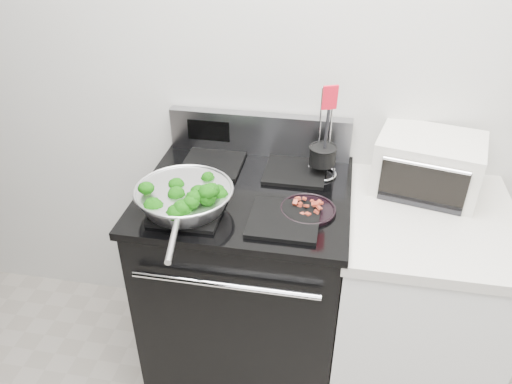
% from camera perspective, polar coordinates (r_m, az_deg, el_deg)
% --- Properties ---
extents(back_wall, '(4.00, 0.02, 2.70)m').
position_cam_1_polar(back_wall, '(1.99, 9.42, 14.36)').
color(back_wall, silver).
rests_on(back_wall, ground).
extents(gas_range, '(0.79, 0.69, 1.13)m').
position_cam_1_polar(gas_range, '(2.17, -1.06, -10.13)').
color(gas_range, black).
rests_on(gas_range, floor).
extents(counter, '(0.62, 0.68, 0.92)m').
position_cam_1_polar(counter, '(2.19, 17.23, -12.44)').
color(counter, white).
rests_on(counter, floor).
extents(skillet, '(0.35, 0.55, 0.07)m').
position_cam_1_polar(skillet, '(1.76, -8.21, -0.56)').
color(skillet, silver).
rests_on(skillet, gas_range).
extents(broccoli_pile, '(0.28, 0.28, 0.10)m').
position_cam_1_polar(broccoli_pile, '(1.76, -8.25, 0.02)').
color(broccoli_pile, black).
rests_on(broccoli_pile, skillet).
extents(bacon_plate, '(0.20, 0.20, 0.04)m').
position_cam_1_polar(bacon_plate, '(1.77, 5.97, -1.73)').
color(bacon_plate, black).
rests_on(bacon_plate, gas_range).
extents(utensil_holder, '(0.12, 0.12, 0.38)m').
position_cam_1_polar(utensil_holder, '(1.97, 7.58, 3.64)').
color(utensil_holder, silver).
rests_on(utensil_holder, gas_range).
extents(toaster_oven, '(0.43, 0.36, 0.22)m').
position_cam_1_polar(toaster_oven, '(2.01, 19.06, 3.04)').
color(toaster_oven, silver).
rests_on(toaster_oven, counter).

